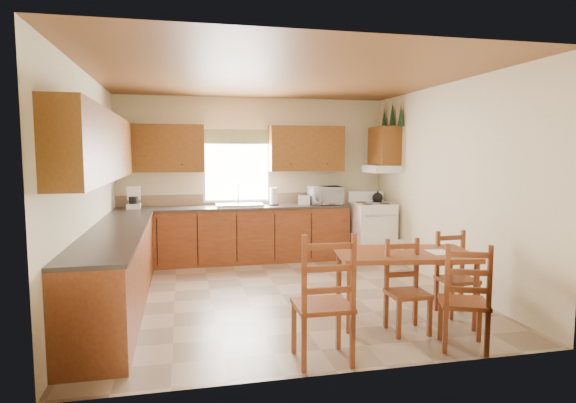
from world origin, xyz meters
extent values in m
plane|color=gray|center=(0.00, 0.00, 0.00)|extent=(4.50, 4.50, 0.00)
plane|color=brown|center=(0.00, 0.00, 2.70)|extent=(4.50, 4.50, 0.00)
plane|color=beige|center=(-2.25, 0.00, 1.35)|extent=(4.50, 4.50, 0.00)
plane|color=beige|center=(2.25, 0.00, 1.35)|extent=(4.50, 4.50, 0.00)
plane|color=beige|center=(0.00, 2.25, 1.35)|extent=(4.50, 4.50, 0.00)
plane|color=beige|center=(0.00, -2.25, 1.35)|extent=(4.50, 4.50, 0.00)
cube|color=brown|center=(-0.38, 1.95, 0.44)|extent=(3.75, 0.60, 0.88)
cube|color=brown|center=(-1.95, -0.15, 0.44)|extent=(0.60, 3.60, 0.88)
cube|color=#3D3533|center=(-0.38, 1.95, 0.90)|extent=(3.75, 0.63, 0.04)
cube|color=#3D3533|center=(-1.95, -0.15, 0.90)|extent=(0.63, 3.60, 0.04)
cube|color=#8C7154|center=(-0.38, 2.24, 1.01)|extent=(3.75, 0.01, 0.18)
cube|color=brown|center=(-1.55, 2.08, 1.85)|extent=(1.41, 0.33, 0.75)
cube|color=brown|center=(0.86, 2.08, 1.85)|extent=(1.25, 0.33, 0.75)
cube|color=brown|center=(-2.08, -0.15, 1.85)|extent=(0.33, 3.60, 0.75)
cube|color=brown|center=(2.08, 1.65, 1.90)|extent=(0.33, 0.62, 0.62)
cube|color=white|center=(2.03, 1.65, 1.52)|extent=(0.44, 0.62, 0.12)
cube|color=white|center=(-0.30, 2.22, 1.55)|extent=(1.13, 0.02, 1.18)
cube|color=white|center=(-0.30, 2.21, 1.55)|extent=(1.05, 0.01, 1.10)
cube|color=#38592B|center=(-0.30, 2.19, 2.05)|extent=(1.19, 0.01, 0.24)
cube|color=silver|center=(-0.30, 1.95, 0.94)|extent=(0.75, 0.45, 0.04)
cone|color=#173B1C|center=(2.21, 1.33, 2.38)|extent=(0.22, 0.22, 0.36)
cone|color=#173B1C|center=(2.21, 1.65, 2.42)|extent=(0.22, 0.22, 0.36)
cone|color=#173B1C|center=(2.21, 1.97, 2.38)|extent=(0.22, 0.22, 0.36)
cube|color=white|center=(1.87, 1.60, 0.47)|extent=(0.65, 0.67, 0.94)
cube|color=white|center=(-1.94, 1.96, 1.10)|extent=(0.26, 0.29, 0.37)
cylinder|color=white|center=(0.28, 1.97, 1.07)|extent=(0.13, 0.13, 0.29)
cube|color=white|center=(0.78, 1.91, 1.00)|extent=(0.23, 0.18, 0.16)
imported|color=white|center=(1.16, 1.90, 1.07)|extent=(0.52, 0.39, 0.30)
cube|color=brown|center=(1.07, -1.21, 0.37)|extent=(1.51, 1.02, 0.75)
cube|color=brown|center=(-0.05, -1.97, 0.56)|extent=(0.48, 0.46, 1.13)
cube|color=brown|center=(1.28, -1.99, 0.49)|extent=(0.53, 0.52, 0.98)
cube|color=brown|center=(0.97, -1.52, 0.46)|extent=(0.39, 0.37, 0.91)
cube|color=brown|center=(1.75, -1.14, 0.45)|extent=(0.39, 0.37, 0.90)
cube|color=white|center=(1.42, -1.31, 0.75)|extent=(0.22, 0.29, 0.00)
cube|color=white|center=(1.06, -1.13, 0.80)|extent=(0.09, 0.04, 0.11)
camera|label=1|loc=(-1.20, -5.81, 1.78)|focal=30.00mm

